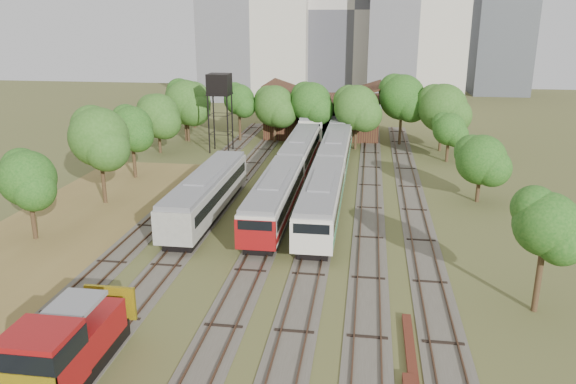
% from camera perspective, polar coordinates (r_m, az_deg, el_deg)
% --- Properties ---
extents(ground, '(240.00, 240.00, 0.00)m').
position_cam_1_polar(ground, '(29.52, -4.25, -16.92)').
color(ground, '#475123').
rests_on(ground, ground).
extents(dry_grass_patch, '(14.00, 60.00, 0.04)m').
position_cam_1_polar(dry_grass_patch, '(42.88, -26.18, -7.30)').
color(dry_grass_patch, brown).
rests_on(dry_grass_patch, ground).
extents(tracks, '(24.60, 80.00, 0.19)m').
position_cam_1_polar(tracks, '(51.88, 0.91, -1.27)').
color(tracks, '#4C473D').
rests_on(tracks, ground).
extents(railcar_red_set, '(2.96, 34.57, 3.66)m').
position_cam_1_polar(railcar_red_set, '(55.74, 0.15, 2.08)').
color(railcar_red_set, black).
rests_on(railcar_red_set, ground).
extents(railcar_green_set, '(3.03, 52.08, 3.75)m').
position_cam_1_polar(railcar_green_set, '(63.51, 4.81, 3.97)').
color(railcar_green_set, black).
rests_on(railcar_green_set, ground).
extents(railcar_rear, '(3.19, 16.07, 3.95)m').
position_cam_1_polar(railcar_rear, '(82.14, 2.84, 7.14)').
color(railcar_rear, black).
rests_on(railcar_rear, ground).
extents(shunter_locomotive, '(2.91, 8.10, 3.81)m').
position_cam_1_polar(shunter_locomotive, '(28.96, -21.82, -14.65)').
color(shunter_locomotive, black).
rests_on(shunter_locomotive, ground).
extents(old_grey_coach, '(3.03, 18.00, 3.75)m').
position_cam_1_polar(old_grey_coach, '(48.99, -8.22, -0.12)').
color(old_grey_coach, black).
rests_on(old_grey_coach, ground).
extents(water_tower, '(2.85, 2.85, 9.89)m').
position_cam_1_polar(water_tower, '(71.90, -6.99, 10.61)').
color(water_tower, black).
rests_on(water_tower, ground).
extents(rail_pile_far, '(0.49, 7.88, 0.26)m').
position_cam_1_polar(rail_pile_far, '(30.45, 12.35, -15.85)').
color(rail_pile_far, '#5B271A').
rests_on(rail_pile_far, ground).
extents(maintenance_shed, '(16.45, 11.55, 7.58)m').
position_cam_1_polar(maintenance_shed, '(83.15, 3.63, 7.83)').
color(maintenance_shed, '#371814').
rests_on(maintenance_shed, ground).
extents(tree_band_left, '(8.14, 71.99, 8.95)m').
position_cam_1_polar(tree_band_left, '(60.49, -16.94, 5.77)').
color(tree_band_left, '#382616').
rests_on(tree_band_left, ground).
extents(tree_band_far, '(40.23, 9.35, 9.45)m').
position_cam_1_polar(tree_band_far, '(75.51, 3.69, 8.94)').
color(tree_band_far, '#382616').
rests_on(tree_band_far, ground).
extents(tree_band_right, '(5.17, 39.99, 7.32)m').
position_cam_1_polar(tree_band_right, '(53.77, 18.87, 3.24)').
color(tree_band_right, '#382616').
rests_on(tree_band_right, ground).
extents(tower_centre, '(20.00, 18.00, 36.00)m').
position_cam_1_polar(tower_centre, '(123.83, 6.91, 17.87)').
color(tower_centre, '#B9B2A8').
rests_on(tower_centre, ground).
extents(tower_far_right, '(12.00, 12.00, 28.00)m').
position_cam_1_polar(tower_far_right, '(136.79, 20.99, 15.15)').
color(tower_far_right, '#464A4F').
rests_on(tower_far_right, ground).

